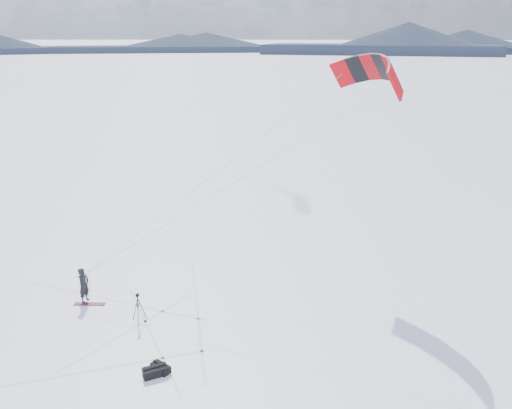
# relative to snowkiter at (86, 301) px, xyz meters

# --- Properties ---
(ground) EXTENTS (1800.00, 1800.00, 0.00)m
(ground) POSITION_rel_snowkiter_xyz_m (1.84, -2.61, 0.00)
(ground) COLOR white
(horizon_hills) EXTENTS (704.00, 704.42, 8.42)m
(horizon_hills) POSITION_rel_snowkiter_xyz_m (1.84, -2.61, 3.37)
(horizon_hills) COLOR black
(horizon_hills) RESTS_ON ground
(snow_tracks) EXTENTS (14.76, 10.25, 0.01)m
(snow_tracks) POSITION_rel_snowkiter_xyz_m (1.20, -2.96, 0.00)
(snow_tracks) COLOR #ABBCDB
(snow_tracks) RESTS_ON ground
(snowkiter) EXTENTS (0.56, 0.71, 1.72)m
(snowkiter) POSITION_rel_snowkiter_xyz_m (0.00, 0.00, 0.00)
(snowkiter) COLOR black
(snowkiter) RESTS_ON ground
(snowboard) EXTENTS (1.45, 0.29, 0.04)m
(snowboard) POSITION_rel_snowkiter_xyz_m (0.29, -0.26, 0.02)
(snowboard) COLOR #7A1A4A
(snowboard) RESTS_ON ground
(tripod) EXTENTS (0.66, 0.61, 1.40)m
(tripod) POSITION_rel_snowkiter_xyz_m (3.04, -1.63, 0.90)
(tripod) COLOR black
(tripod) RESTS_ON ground
(gear_bag_a) EXTENTS (0.99, 0.79, 0.40)m
(gear_bag_a) POSITION_rel_snowkiter_xyz_m (4.61, -5.20, 0.18)
(gear_bag_a) COLOR black
(gear_bag_a) RESTS_ON ground
(gear_bag_b) EXTENTS (0.85, 0.75, 0.35)m
(gear_bag_b) POSITION_rel_snowkiter_xyz_m (4.76, -4.95, 0.15)
(gear_bag_b) COLOR black
(gear_bag_b) RESTS_ON ground
(power_kite) EXTENTS (14.96, 7.58, 9.85)m
(power_kite) POSITION_rel_snowkiter_xyz_m (13.57, 4.68, 10.25)
(power_kite) COLOR #C1050E
(power_kite) RESTS_ON ground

